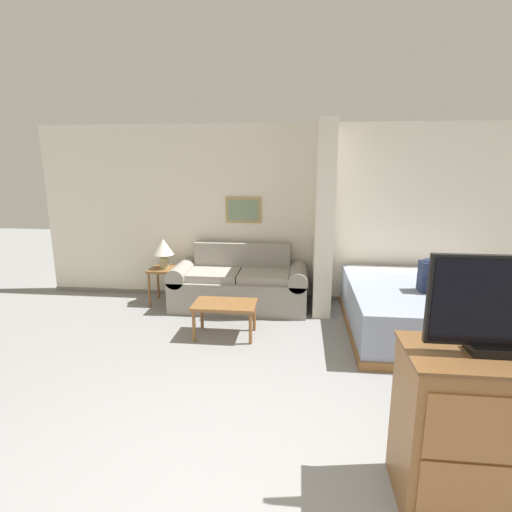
# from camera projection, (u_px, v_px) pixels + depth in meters

# --- Properties ---
(wall_back) EXTENTS (7.17, 0.16, 2.60)m
(wall_back) POSITION_uv_depth(u_px,v_px,m) (275.00, 214.00, 5.97)
(wall_back) COLOR silver
(wall_back) RESTS_ON ground_plane
(wall_partition_pillar) EXTENTS (0.24, 0.78, 2.60)m
(wall_partition_pillar) POSITION_uv_depth(u_px,v_px,m) (323.00, 219.00, 5.46)
(wall_partition_pillar) COLOR silver
(wall_partition_pillar) RESTS_ON ground_plane
(couch) EXTENTS (1.94, 0.84, 0.89)m
(couch) POSITION_uv_depth(u_px,v_px,m) (240.00, 284.00, 5.77)
(couch) COLOR gray
(couch) RESTS_ON ground_plane
(coffee_table) EXTENTS (0.75, 0.47, 0.42)m
(coffee_table) POSITION_uv_depth(u_px,v_px,m) (225.00, 307.00, 4.76)
(coffee_table) COLOR brown
(coffee_table) RESTS_ON ground_plane
(side_table) EXTENTS (0.42, 0.42, 0.53)m
(side_table) POSITION_uv_depth(u_px,v_px,m) (165.00, 274.00, 5.90)
(side_table) COLOR brown
(side_table) RESTS_ON ground_plane
(table_lamp) EXTENTS (0.29, 0.29, 0.44)m
(table_lamp) POSITION_uv_depth(u_px,v_px,m) (164.00, 249.00, 5.81)
(table_lamp) COLOR tan
(table_lamp) RESTS_ON side_table
(tv_dresser) EXTENTS (0.93, 0.54, 0.99)m
(tv_dresser) POSITION_uv_depth(u_px,v_px,m) (479.00, 430.00, 2.37)
(tv_dresser) COLOR brown
(tv_dresser) RESTS_ON ground_plane
(tv) EXTENTS (0.74, 0.16, 0.57)m
(tv) POSITION_uv_depth(u_px,v_px,m) (497.00, 306.00, 2.19)
(tv) COLOR black
(tv) RESTS_ON tv_dresser
(bed) EXTENTS (1.89, 2.10, 0.58)m
(bed) POSITION_uv_depth(u_px,v_px,m) (427.00, 309.00, 4.88)
(bed) COLOR brown
(bed) RESTS_ON ground_plane
(backpack) EXTENTS (0.33, 0.23, 0.40)m
(backpack) POSITION_uv_depth(u_px,v_px,m) (435.00, 274.00, 4.59)
(backpack) COLOR #232D4C
(backpack) RESTS_ON bed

